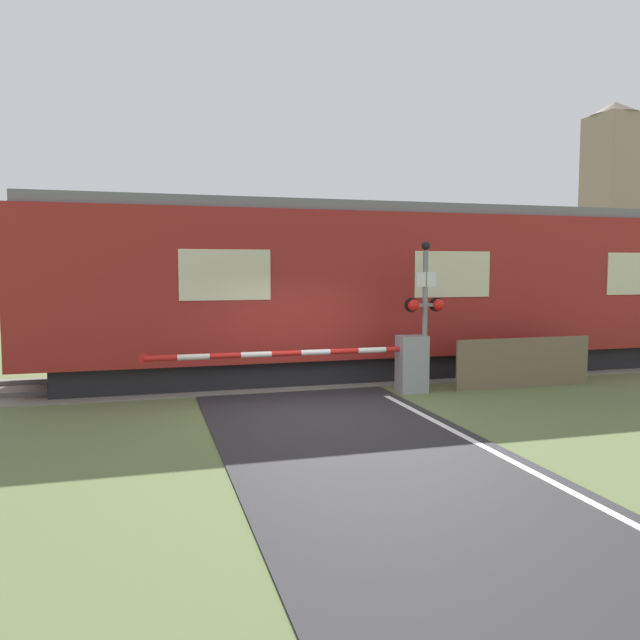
# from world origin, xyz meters

# --- Properties ---
(ground_plane) EXTENTS (80.00, 80.00, 0.00)m
(ground_plane) POSITION_xyz_m (0.00, 0.00, 0.00)
(ground_plane) COLOR #5B6B3D
(track_bed) EXTENTS (36.00, 3.20, 0.13)m
(track_bed) POSITION_xyz_m (0.00, 3.65, 0.02)
(track_bed) COLOR slate
(track_bed) RESTS_ON ground_plane
(train) EXTENTS (18.96, 2.78, 4.13)m
(train) POSITION_xyz_m (3.87, 3.64, 2.11)
(train) COLOR black
(train) RESTS_ON ground_plane
(crossing_barrier) EXTENTS (5.85, 0.44, 1.21)m
(crossing_barrier) POSITION_xyz_m (1.98, 1.31, 0.66)
(crossing_barrier) COLOR gray
(crossing_barrier) RESTS_ON ground_plane
(signal_post) EXTENTS (0.87, 0.26, 3.19)m
(signal_post) POSITION_xyz_m (2.71, 1.25, 1.81)
(signal_post) COLOR gray
(signal_post) RESTS_ON ground_plane
(distant_building) EXTENTS (2.91, 2.91, 12.47)m
(distant_building) POSITION_xyz_m (24.21, 20.81, 6.31)
(distant_building) COLOR gray
(distant_building) RESTS_ON ground_plane
(roadside_fence) EXTENTS (3.30, 0.06, 1.10)m
(roadside_fence) POSITION_xyz_m (5.07, 1.16, 0.55)
(roadside_fence) COLOR #726047
(roadside_fence) RESTS_ON ground_plane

